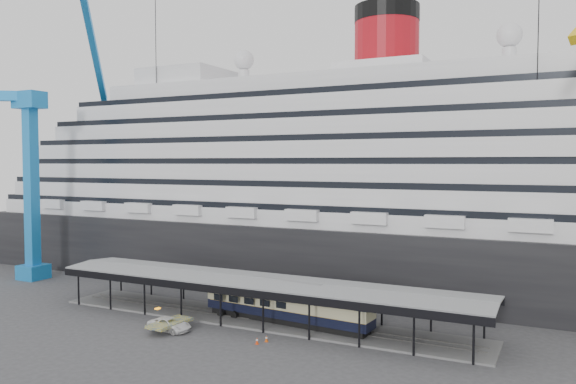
# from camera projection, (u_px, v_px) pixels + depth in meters

# --- Properties ---
(ground) EXTENTS (200.00, 200.00, 0.00)m
(ground) POSITION_uv_depth(u_px,v_px,m) (237.00, 331.00, 64.74)
(ground) COLOR #39393C
(ground) RESTS_ON ground
(cruise_ship) EXTENTS (130.00, 30.00, 43.90)m
(cruise_ship) POSITION_uv_depth(u_px,v_px,m) (339.00, 170.00, 92.42)
(cruise_ship) COLOR black
(cruise_ship) RESTS_ON ground
(platform_canopy) EXTENTS (56.00, 9.18, 5.30)m
(platform_canopy) POSITION_uv_depth(u_px,v_px,m) (259.00, 302.00, 69.09)
(platform_canopy) COLOR slate
(platform_canopy) RESTS_ON ground
(crane_blue) EXTENTS (22.63, 19.19, 47.60)m
(crane_blue) POSITION_uv_depth(u_px,v_px,m) (38.00, 160.00, 93.12)
(crane_blue) COLOR #1B7ECE
(crane_blue) RESTS_ON ground
(port_truck) EXTENTS (5.52, 2.87, 1.49)m
(port_truck) POSITION_uv_depth(u_px,v_px,m) (170.00, 324.00, 64.94)
(port_truck) COLOR white
(port_truck) RESTS_ON ground
(pullman_carriage) EXTENTS (22.16, 4.87, 21.59)m
(pullman_carriage) POSITION_uv_depth(u_px,v_px,m) (286.00, 303.00, 67.39)
(pullman_carriage) COLOR black
(pullman_carriage) RESTS_ON ground
(traffic_cone_left) EXTENTS (0.45, 0.45, 0.84)m
(traffic_cone_left) POSITION_uv_depth(u_px,v_px,m) (173.00, 324.00, 66.26)
(traffic_cone_left) COLOR red
(traffic_cone_left) RESTS_ON ground
(traffic_cone_mid) EXTENTS (0.45, 0.45, 0.73)m
(traffic_cone_mid) POSITION_uv_depth(u_px,v_px,m) (266.00, 338.00, 61.01)
(traffic_cone_mid) COLOR #DB500C
(traffic_cone_mid) RESTS_ON ground
(traffic_cone_right) EXTENTS (0.48, 0.48, 0.75)m
(traffic_cone_right) POSITION_uv_depth(u_px,v_px,m) (257.00, 341.00, 60.19)
(traffic_cone_right) COLOR red
(traffic_cone_right) RESTS_ON ground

